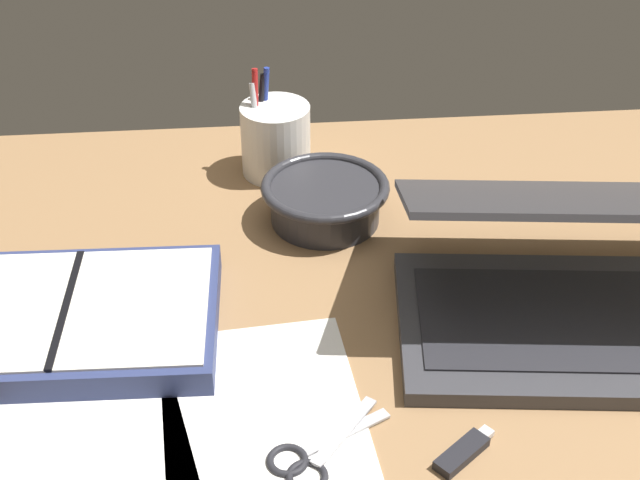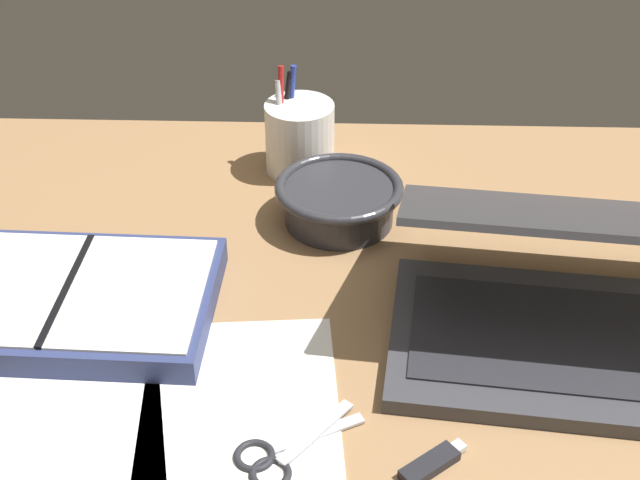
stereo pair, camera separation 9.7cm
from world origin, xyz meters
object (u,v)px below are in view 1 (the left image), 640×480
pen_cup (275,139)px  planner (68,319)px  scissors (309,459)px  laptop (566,281)px  bowl (325,199)px

pen_cup → planner: (-23.83, -32.10, -3.34)cm
planner → scissors: bearing=-38.3°
pen_cup → planner: bearing=-126.6°
laptop → planner: (-53.44, 2.41, -3.32)cm
laptop → planner: 53.60cm
laptop → scissors: (-29.11, -18.04, -4.70)cm
scissors → planner: bearing=100.7°
bowl → planner: 35.29cm
bowl → pen_cup: pen_cup is taller
bowl → planner: bearing=-146.8°
pen_cup → bowl: bearing=-66.1°
bowl → pen_cup: bearing=113.9°
laptop → pen_cup: (-29.61, 34.51, 0.03)cm
bowl → pen_cup: 14.12cm
laptop → scissors: bearing=-141.8°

